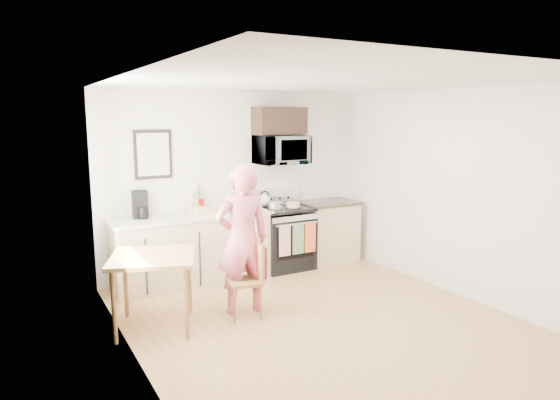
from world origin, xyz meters
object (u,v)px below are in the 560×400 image
person (243,240)px  chair (255,269)px  range (284,239)px  dining_table (153,264)px  cake (293,205)px  microwave (281,150)px

person → chair: bearing=124.8°
range → chair: range is taller
dining_table → range: bearing=27.6°
dining_table → cake: cake is taller
range → microwave: 1.33m
dining_table → chair: (1.09, -0.21, -0.17)m
microwave → person: (-1.27, -1.36, -0.90)m
person → dining_table: person is taller
person → cake: 1.76m
chair → microwave: bearing=62.9°
person → cake: person is taller
microwave → chair: 2.28m
microwave → dining_table: bearing=-150.4°
dining_table → microwave: bearing=29.6°
dining_table → cake: bearing=24.5°
microwave → person: size_ratio=0.44×
person → cake: bearing=-131.8°
microwave → chair: bearing=-128.3°
range → person: (-1.27, -1.26, 0.42)m
person → dining_table: size_ratio=1.79×
microwave → person: bearing=-132.9°
chair → range: bearing=60.9°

